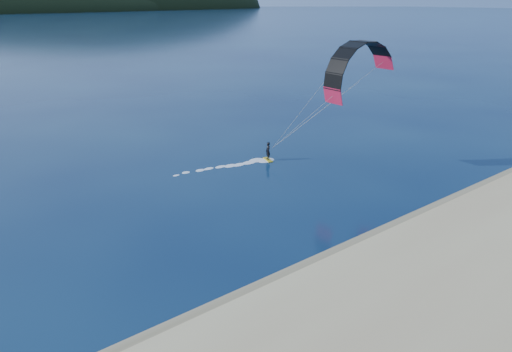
# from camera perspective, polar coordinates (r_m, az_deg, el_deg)

# --- Properties ---
(ground) EXTENTS (1800.00, 1800.00, 0.00)m
(ground) POSITION_cam_1_polar(r_m,az_deg,el_deg) (25.96, 11.64, -17.72)
(ground) COLOR #071739
(ground) RESTS_ON ground
(wet_sand) EXTENTS (220.00, 2.50, 0.10)m
(wet_sand) POSITION_cam_1_polar(r_m,az_deg,el_deg) (28.40, 4.75, -13.26)
(wet_sand) COLOR #8A7A50
(wet_sand) RESTS_ON ground
(kitesurfer_near) EXTENTS (22.16, 8.97, 12.62)m
(kitesurfer_near) POSITION_cam_1_polar(r_m,az_deg,el_deg) (46.71, 12.69, 11.50)
(kitesurfer_near) COLOR gold
(kitesurfer_near) RESTS_ON ground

